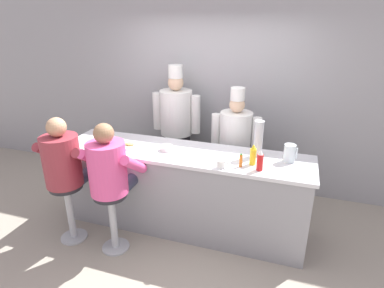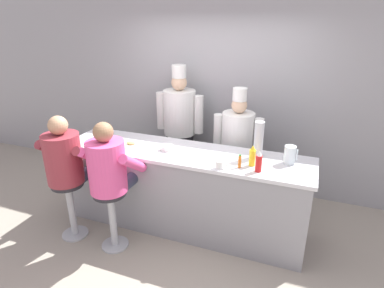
# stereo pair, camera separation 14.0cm
# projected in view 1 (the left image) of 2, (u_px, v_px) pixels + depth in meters

# --- Properties ---
(ground_plane) EXTENTS (20.00, 20.00, 0.00)m
(ground_plane) POSITION_uv_depth(u_px,v_px,m) (173.00, 242.00, 3.72)
(ground_plane) COLOR #9E9384
(wall_back) EXTENTS (10.00, 0.06, 2.70)m
(wall_back) POSITION_uv_depth(u_px,v_px,m) (213.00, 97.00, 4.68)
(wall_back) COLOR #99999E
(wall_back) RESTS_ON ground_plane
(diner_counter) EXTENTS (2.92, 0.71, 1.00)m
(diner_counter) POSITION_uv_depth(u_px,v_px,m) (183.00, 190.00, 3.85)
(diner_counter) COLOR gray
(diner_counter) RESTS_ON ground_plane
(ketchup_bottle_red) EXTENTS (0.06, 0.06, 0.22)m
(ketchup_bottle_red) POSITION_uv_depth(u_px,v_px,m) (260.00, 161.00, 3.18)
(ketchup_bottle_red) COLOR red
(ketchup_bottle_red) RESTS_ON diner_counter
(mustard_bottle_yellow) EXTENTS (0.07, 0.07, 0.23)m
(mustard_bottle_yellow) POSITION_uv_depth(u_px,v_px,m) (253.00, 155.00, 3.31)
(mustard_bottle_yellow) COLOR yellow
(mustard_bottle_yellow) RESTS_ON diner_counter
(hot_sauce_bottle_orange) EXTENTS (0.03, 0.03, 0.14)m
(hot_sauce_bottle_orange) POSITION_uv_depth(u_px,v_px,m) (241.00, 161.00, 3.27)
(hot_sauce_bottle_orange) COLOR orange
(hot_sauce_bottle_orange) RESTS_ON diner_counter
(water_pitcher_clear) EXTENTS (0.14, 0.12, 0.19)m
(water_pitcher_clear) POSITION_uv_depth(u_px,v_px,m) (290.00, 153.00, 3.38)
(water_pitcher_clear) COLOR silver
(water_pitcher_clear) RESTS_ON diner_counter
(breakfast_plate) EXTENTS (0.25, 0.25, 0.05)m
(breakfast_plate) POSITION_uv_depth(u_px,v_px,m) (130.00, 145.00, 3.81)
(breakfast_plate) COLOR white
(breakfast_plate) RESTS_ON diner_counter
(cereal_bowl) EXTENTS (0.15, 0.15, 0.06)m
(cereal_bowl) POSITION_uv_depth(u_px,v_px,m) (167.00, 148.00, 3.69)
(cereal_bowl) COLOR white
(cereal_bowl) RESTS_ON diner_counter
(coffee_mug_white) EXTENTS (0.12, 0.08, 0.08)m
(coffee_mug_white) POSITION_uv_depth(u_px,v_px,m) (221.00, 164.00, 3.25)
(coffee_mug_white) COLOR white
(coffee_mug_white) RESTS_ON diner_counter
(cup_stack_steel) EXTENTS (0.11, 0.11, 0.40)m
(cup_stack_steel) POSITION_uv_depth(u_px,v_px,m) (258.00, 139.00, 3.48)
(cup_stack_steel) COLOR #B7BABF
(cup_stack_steel) RESTS_ON diner_counter
(diner_seated_maroon) EXTENTS (0.60, 0.59, 1.48)m
(diner_seated_maroon) POSITION_uv_depth(u_px,v_px,m) (65.00, 164.00, 3.48)
(diner_seated_maroon) COLOR #B2B5BA
(diner_seated_maroon) RESTS_ON ground_plane
(diner_seated_pink) EXTENTS (0.60, 0.59, 1.48)m
(diner_seated_pink) POSITION_uv_depth(u_px,v_px,m) (110.00, 172.00, 3.32)
(diner_seated_pink) COLOR #B2B5BA
(diner_seated_pink) RESTS_ON ground_plane
(cook_in_whites_near) EXTENTS (0.72, 0.46, 1.83)m
(cook_in_whites_near) POSITION_uv_depth(u_px,v_px,m) (176.00, 123.00, 4.64)
(cook_in_whites_near) COLOR #232328
(cook_in_whites_near) RESTS_ON ground_plane
(cook_in_whites_far) EXTENTS (0.64, 0.41, 1.64)m
(cook_in_whites_far) POSITION_uv_depth(u_px,v_px,m) (235.00, 144.00, 4.16)
(cook_in_whites_far) COLOR #232328
(cook_in_whites_far) RESTS_ON ground_plane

